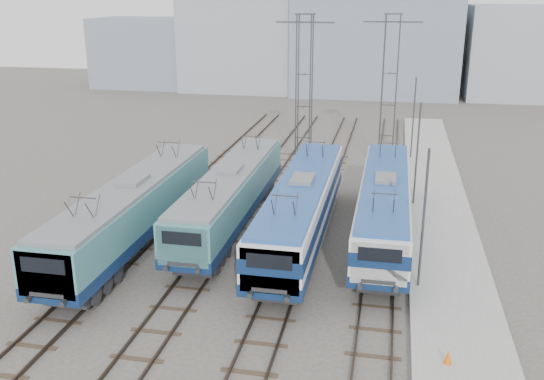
{
  "coord_description": "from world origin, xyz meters",
  "views": [
    {
      "loc": [
        6.94,
        -24.83,
        13.56
      ],
      "look_at": [
        0.49,
        7.0,
        2.93
      ],
      "focal_mm": 40.0,
      "sensor_mm": 36.0,
      "label": 1
    }
  ],
  "objects": [
    {
      "name": "building_center",
      "position": [
        4.0,
        62.0,
        9.0
      ],
      "size": [
        22.0,
        14.0,
        18.0
      ],
      "primitive_type": "cube",
      "color": "gray",
      "rests_on": "ground"
    },
    {
      "name": "catenary_tower_east",
      "position": [
        6.5,
        24.0,
        6.64
      ],
      "size": [
        4.5,
        1.2,
        12.0
      ],
      "color": "#3F4247",
      "rests_on": "ground"
    },
    {
      "name": "locomotive_far_left",
      "position": [
        -6.75,
        4.32,
        2.27
      ],
      "size": [
        2.88,
        18.2,
        3.43
      ],
      "color": "#0E244F",
      "rests_on": "ground"
    },
    {
      "name": "building_east",
      "position": [
        24.0,
        62.0,
        6.0
      ],
      "size": [
        16.0,
        12.0,
        12.0
      ],
      "primitive_type": "cube",
      "color": "#939CA4",
      "rests_on": "ground"
    },
    {
      "name": "locomotive_far_right",
      "position": [
        6.75,
        8.05,
        2.22
      ],
      "size": [
        2.75,
        17.37,
        3.26
      ],
      "color": "#0E244F",
      "rests_on": "ground"
    },
    {
      "name": "building_far_west",
      "position": [
        -30.0,
        62.0,
        5.0
      ],
      "size": [
        14.0,
        10.0,
        10.0
      ],
      "primitive_type": "cube",
      "color": "gray",
      "rests_on": "ground"
    },
    {
      "name": "building_west",
      "position": [
        -14.0,
        62.0,
        7.0
      ],
      "size": [
        18.0,
        12.0,
        14.0
      ],
      "primitive_type": "cube",
      "color": "#939CA4",
      "rests_on": "ground"
    },
    {
      "name": "locomotive_center_left",
      "position": [
        -2.25,
        8.06,
        2.17
      ],
      "size": [
        2.76,
        17.4,
        3.28
      ],
      "color": "#0E244F",
      "rests_on": "ground"
    },
    {
      "name": "platform",
      "position": [
        10.2,
        8.0,
        0.15
      ],
      "size": [
        4.0,
        70.0,
        0.3
      ],
      "primitive_type": "cube",
      "color": "#9E9E99",
      "rests_on": "ground"
    },
    {
      "name": "mast_front",
      "position": [
        8.6,
        2.0,
        3.5
      ],
      "size": [
        0.12,
        0.12,
        7.0
      ],
      "primitive_type": "cylinder",
      "color": "#3F4247",
      "rests_on": "ground"
    },
    {
      "name": "catenary_tower_west",
      "position": [
        0.0,
        22.0,
        6.64
      ],
      "size": [
        4.5,
        1.2,
        12.0
      ],
      "color": "#3F4247",
      "rests_on": "ground"
    },
    {
      "name": "ground",
      "position": [
        0.0,
        0.0,
        0.0
      ],
      "size": [
        160.0,
        160.0,
        0.0
      ],
      "primitive_type": "plane",
      "color": "#514C47"
    },
    {
      "name": "safety_cone",
      "position": [
        9.51,
        -4.35,
        0.59
      ],
      "size": [
        0.31,
        0.31,
        0.57
      ],
      "primitive_type": "cone",
      "color": "orange",
      "rests_on": "platform"
    },
    {
      "name": "locomotive_center_right",
      "position": [
        2.25,
        6.54,
        2.3
      ],
      "size": [
        2.85,
        18.02,
        3.39
      ],
      "color": "#0E244F",
      "rests_on": "ground"
    },
    {
      "name": "mast_mid",
      "position": [
        8.6,
        14.0,
        3.5
      ],
      "size": [
        0.12,
        0.12,
        7.0
      ],
      "primitive_type": "cylinder",
      "color": "#3F4247",
      "rests_on": "ground"
    },
    {
      "name": "mast_rear",
      "position": [
        8.6,
        26.0,
        3.5
      ],
      "size": [
        0.12,
        0.12,
        7.0
      ],
      "primitive_type": "cylinder",
      "color": "#3F4247",
      "rests_on": "ground"
    }
  ]
}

